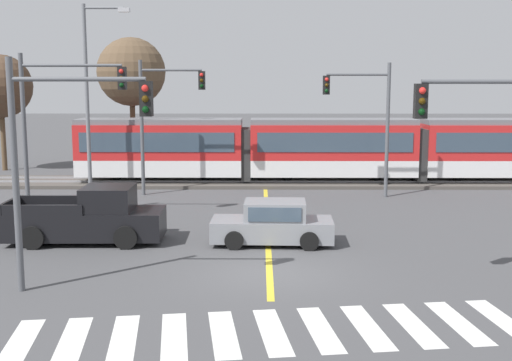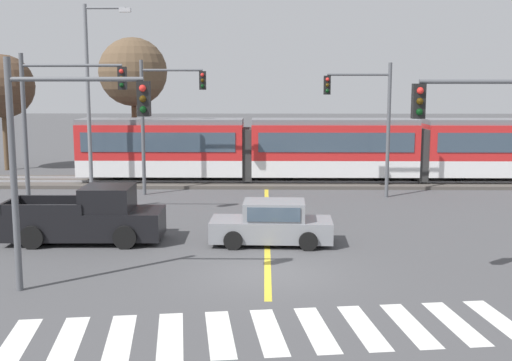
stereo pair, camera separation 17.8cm
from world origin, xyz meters
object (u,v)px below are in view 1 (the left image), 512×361
object	(u,v)px
traffic_light_near_left	(60,141)
traffic_light_far_right	(367,111)
street_lamp_west	(91,88)
bare_tree_far_west	(0,87)
light_rail_tram	(332,147)
bare_tree_west	(131,72)
traffic_light_mid_left	(57,111)
sedan_crossing	(273,224)
traffic_light_near_right	(506,143)
pickup_truck	(90,219)
traffic_light_far_left	(162,108)

from	to	relation	value
traffic_light_near_left	traffic_light_far_right	distance (m)	17.85
street_lamp_west	bare_tree_far_west	bearing A→B (deg)	133.70
light_rail_tram	bare_tree_west	distance (m)	12.90
traffic_light_mid_left	sedan_crossing	bearing A→B (deg)	-24.37
traffic_light_near_right	bare_tree_west	world-z (taller)	bare_tree_west
traffic_light_mid_left	traffic_light_near_left	distance (m)	9.49
sedan_crossing	pickup_truck	distance (m)	6.43
sedan_crossing	traffic_light_mid_left	size ratio (longest dim) A/B	0.63
sedan_crossing	traffic_light_near_left	size ratio (longest dim) A/B	0.68
pickup_truck	traffic_light_mid_left	size ratio (longest dim) A/B	0.81
traffic_light_far_right	traffic_light_far_left	bearing A→B (deg)	176.94
street_lamp_west	bare_tree_west	world-z (taller)	street_lamp_west
traffic_light_mid_left	traffic_light_far_left	bearing A→B (deg)	61.64
sedan_crossing	street_lamp_west	distance (m)	14.73
bare_tree_far_west	bare_tree_west	distance (m)	8.98
bare_tree_west	traffic_light_far_right	bearing A→B (deg)	-30.75
light_rail_tram	street_lamp_west	xyz separation A→B (m)	(-12.52, -2.77, 3.28)
street_lamp_west	traffic_light_mid_left	bearing A→B (deg)	-86.48
pickup_truck	traffic_light_far_right	world-z (taller)	traffic_light_far_right
traffic_light_far_right	bare_tree_far_west	bearing A→B (deg)	155.97
bare_tree_west	traffic_light_mid_left	bearing A→B (deg)	-91.73
traffic_light_far_left	bare_tree_far_west	bearing A→B (deg)	141.87
sedan_crossing	bare_tree_far_west	distance (m)	25.82
sedan_crossing	pickup_truck	bearing A→B (deg)	177.90
traffic_light_far_right	traffic_light_near_right	bearing A→B (deg)	-84.97
street_lamp_west	light_rail_tram	bearing A→B (deg)	12.47
sedan_crossing	bare_tree_far_west	world-z (taller)	bare_tree_far_west
traffic_light_far_left	bare_tree_far_west	xyz separation A→B (m)	(-11.58, 9.09, 1.01)
traffic_light_near_right	bare_tree_far_west	xyz separation A→B (m)	(-22.86, 24.01, 1.33)
traffic_light_near_right	traffic_light_far_right	bearing A→B (deg)	95.03
light_rail_tram	sedan_crossing	xyz separation A→B (m)	(-3.55, -13.50, -1.35)
traffic_light_near_right	pickup_truck	bearing A→B (deg)	157.09
traffic_light_far_right	street_lamp_west	size ratio (longest dim) A/B	0.69
traffic_light_near_right	bare_tree_far_west	size ratio (longest dim) A/B	0.84
bare_tree_far_west	traffic_light_far_right	bearing A→B (deg)	-24.03
light_rail_tram	traffic_light_far_left	world-z (taller)	traffic_light_far_left
traffic_light_far_left	traffic_light_near_right	xyz separation A→B (m)	(11.28, -14.92, -0.32)
light_rail_tram	pickup_truck	xyz separation A→B (m)	(-9.97, -13.26, -1.20)
street_lamp_west	traffic_light_far_left	bearing A→B (deg)	-12.62
traffic_light_far_right	bare_tree_west	distance (m)	15.11
sedan_crossing	traffic_light_far_left	world-z (taller)	traffic_light_far_left
traffic_light_near_left	bare_tree_west	size ratio (longest dim) A/B	0.75
traffic_light_near_right	traffic_light_near_left	bearing A→B (deg)	-179.28
sedan_crossing	bare_tree_far_west	bearing A→B (deg)	131.60
pickup_truck	light_rail_tram	bearing A→B (deg)	53.07
traffic_light_near_left	sedan_crossing	bearing A→B (deg)	42.45
sedan_crossing	traffic_light_near_left	world-z (taller)	traffic_light_near_left
bare_tree_far_west	light_rail_tram	bearing A→B (deg)	-15.07
traffic_light_near_left	traffic_light_far_left	bearing A→B (deg)	88.66
light_rail_tram	sedan_crossing	distance (m)	14.02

